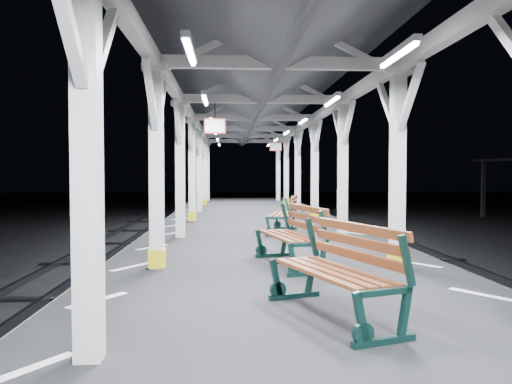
{
  "coord_description": "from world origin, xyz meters",
  "views": [
    {
      "loc": [
        -0.83,
        -6.21,
        2.58
      ],
      "look_at": [
        -0.28,
        3.65,
        2.2
      ],
      "focal_mm": 35.0,
      "sensor_mm": 36.0,
      "label": 1
    }
  ],
  "objects": [
    {
      "name": "ground",
      "position": [
        0.0,
        0.0,
        0.0
      ],
      "size": [
        120.0,
        120.0,
        0.0
      ],
      "primitive_type": "plane",
      "color": "black",
      "rests_on": "ground"
    },
    {
      "name": "platform",
      "position": [
        0.0,
        0.0,
        0.5
      ],
      "size": [
        6.0,
        50.0,
        1.0
      ],
      "primitive_type": "cube",
      "color": "black",
      "rests_on": "ground"
    },
    {
      "name": "hazard_stripes_left",
      "position": [
        -2.45,
        0.0,
        1.0
      ],
      "size": [
        1.0,
        48.0,
        0.01
      ],
      "primitive_type": "cube",
      "color": "silver",
      "rests_on": "platform"
    },
    {
      "name": "hazard_stripes_right",
      "position": [
        2.45,
        0.0,
        1.0
      ],
      "size": [
        1.0,
        48.0,
        0.01
      ],
      "primitive_type": "cube",
      "color": "silver",
      "rests_on": "platform"
    },
    {
      "name": "canopy",
      "position": [
        0.0,
        -0.01,
        4.56
      ],
      "size": [
        5.4,
        49.0,
        4.65
      ],
      "color": "silver",
      "rests_on": "platform"
    },
    {
      "name": "bench_near",
      "position": [
        0.4,
        -0.87,
        1.54
      ],
      "size": [
        1.27,
        2.01,
        1.02
      ],
      "rotation": [
        0.0,
        0.0,
        0.34
      ],
      "color": "#0E2B27",
      "rests_on": "platform"
    },
    {
      "name": "bench_mid",
      "position": [
        0.3,
        2.19,
        1.54
      ],
      "size": [
        1.08,
        1.98,
        1.02
      ],
      "rotation": [
        0.0,
        0.0,
        0.22
      ],
      "color": "#0E2B27",
      "rests_on": "platform"
    },
    {
      "name": "bench_far",
      "position": [
        0.68,
        6.76,
        1.52
      ],
      "size": [
        1.03,
        1.9,
        0.98
      ],
      "rotation": [
        0.0,
        0.0,
        -0.21
      ],
      "color": "#0E2B27",
      "rests_on": "platform"
    }
  ]
}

